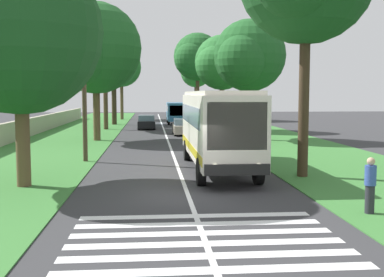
% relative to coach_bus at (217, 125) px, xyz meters
% --- Properties ---
extents(ground, '(160.00, 160.00, 0.00)m').
position_rel_coach_bus_xyz_m(ground, '(-5.91, 1.80, -2.15)').
color(ground, '#333335').
extents(grass_verge_left, '(120.00, 8.00, 0.04)m').
position_rel_coach_bus_xyz_m(grass_verge_left, '(9.09, 10.00, -2.13)').
color(grass_verge_left, '#387533').
rests_on(grass_verge_left, ground).
extents(grass_verge_right, '(120.00, 8.00, 0.04)m').
position_rel_coach_bus_xyz_m(grass_verge_right, '(9.09, -6.40, -2.13)').
color(grass_verge_right, '#387533').
rests_on(grass_verge_right, ground).
extents(centre_line, '(110.00, 0.16, 0.01)m').
position_rel_coach_bus_xyz_m(centre_line, '(9.09, 1.80, -2.14)').
color(centre_line, silver).
rests_on(centre_line, ground).
extents(coach_bus, '(11.16, 2.62, 3.73)m').
position_rel_coach_bus_xyz_m(coach_bus, '(0.00, 0.00, 0.00)').
color(coach_bus, silver).
rests_on(coach_bus, ground).
extents(zebra_crossing, '(5.85, 6.80, 0.01)m').
position_rel_coach_bus_xyz_m(zebra_crossing, '(-11.47, 1.80, -2.14)').
color(zebra_crossing, silver).
rests_on(zebra_crossing, ground).
extents(trailing_car_0, '(4.30, 1.78, 1.43)m').
position_rel_coach_bus_xyz_m(trailing_car_0, '(20.08, 0.26, -1.48)').
color(trailing_car_0, '#B7A893').
rests_on(trailing_car_0, ground).
extents(trailing_car_1, '(4.30, 1.78, 1.43)m').
position_rel_coach_bus_xyz_m(trailing_car_1, '(27.59, 3.54, -1.48)').
color(trailing_car_1, black).
rests_on(trailing_car_1, ground).
extents(trailing_minibus_0, '(6.00, 2.14, 2.53)m').
position_rel_coach_bus_xyz_m(trailing_minibus_0, '(35.82, 0.08, -0.60)').
color(trailing_minibus_0, teal).
rests_on(trailing_minibus_0, ground).
extents(roadside_tree_left_0, '(6.27, 5.46, 9.98)m').
position_rel_coach_bus_xyz_m(roadside_tree_left_0, '(46.18, 7.24, 5.00)').
color(roadside_tree_left_0, brown).
rests_on(roadside_tree_left_0, grass_verge_left).
extents(roadside_tree_left_1, '(8.16, 6.94, 10.50)m').
position_rel_coach_bus_xyz_m(roadside_tree_left_1, '(14.90, 7.47, 4.74)').
color(roadside_tree_left_1, brown).
rests_on(roadside_tree_left_1, grass_verge_left).
extents(roadside_tree_left_2, '(7.70, 6.41, 11.68)m').
position_rel_coach_bus_xyz_m(roadside_tree_left_2, '(27.17, 7.73, 6.18)').
color(roadside_tree_left_2, '#4C3826').
rests_on(roadside_tree_left_2, grass_verge_left).
extents(roadside_tree_left_3, '(6.57, 5.38, 9.61)m').
position_rel_coach_bus_xyz_m(roadside_tree_left_3, '(34.84, 7.50, 4.63)').
color(roadside_tree_left_3, '#3D2D1E').
rests_on(roadside_tree_left_3, grass_verge_left).
extents(roadside_tree_left_4, '(7.26, 6.31, 9.08)m').
position_rel_coach_bus_xyz_m(roadside_tree_left_4, '(-3.57, 8.16, 3.66)').
color(roadside_tree_left_4, brown).
rests_on(roadside_tree_left_4, grass_verge_left).
extents(roadside_tree_right_0, '(6.98, 5.57, 9.30)m').
position_rel_coach_bus_xyz_m(roadside_tree_right_0, '(14.82, -4.37, 4.22)').
color(roadside_tree_right_0, '#4C3826').
rests_on(roadside_tree_right_0, grass_verge_right).
extents(roadside_tree_right_1, '(8.26, 6.58, 11.91)m').
position_rel_coach_bus_xyz_m(roadside_tree_right_1, '(44.77, -3.17, 6.29)').
color(roadside_tree_right_1, '#4C3826').
rests_on(roadside_tree_right_1, grass_verge_right).
extents(roadside_tree_right_2, '(5.50, 4.84, 9.44)m').
position_rel_coach_bus_xyz_m(roadside_tree_right_2, '(55.76, -4.04, 4.77)').
color(roadside_tree_right_2, '#3D2D1E').
rests_on(roadside_tree_right_2, grass_verge_right).
extents(roadside_tree_right_4, '(6.78, 5.35, 9.21)m').
position_rel_coach_bus_xyz_m(roadside_tree_right_4, '(24.29, -3.61, 4.27)').
color(roadside_tree_right_4, '#4C3826').
rests_on(roadside_tree_right_4, grass_verge_right).
extents(utility_pole, '(0.24, 1.40, 7.75)m').
position_rel_coach_bus_xyz_m(utility_pole, '(3.26, 6.58, 1.91)').
color(utility_pole, '#473828').
rests_on(utility_pole, grass_verge_left).
extents(roadside_wall, '(70.00, 0.40, 1.51)m').
position_rel_coach_bus_xyz_m(roadside_wall, '(14.09, 13.40, -1.35)').
color(roadside_wall, '#B2A893').
rests_on(roadside_wall, grass_verge_left).
extents(pedestrian, '(0.34, 0.34, 1.69)m').
position_rel_coach_bus_xyz_m(pedestrian, '(-9.03, -3.41, -1.24)').
color(pedestrian, '#26262D').
rests_on(pedestrian, grass_verge_right).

